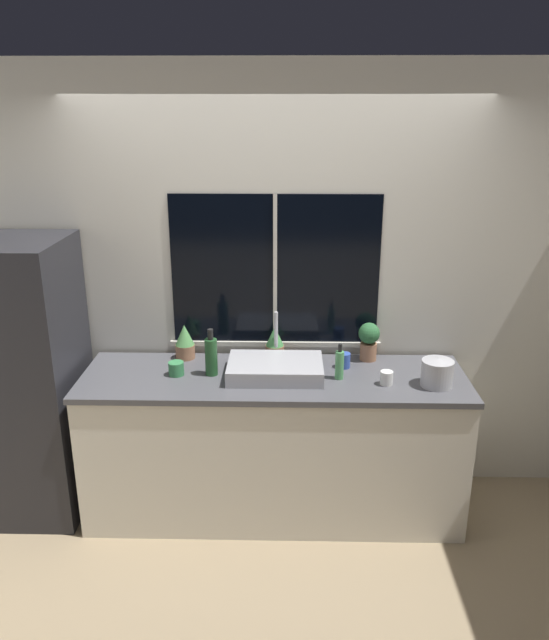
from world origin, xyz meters
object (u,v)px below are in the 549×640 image
object	(u,v)px
mug_white	(386,378)
kettle	(437,372)
sink	(275,368)
potted_plant_center	(274,343)
mug_blue	(344,360)
bottle_tall	(211,356)
mug_green	(176,369)
potted_plant_left	(185,342)
refrigerator	(24,380)
soap_bottle	(339,364)
potted_plant_right	(369,339)

from	to	relation	value
mug_white	kettle	xyz separation A→B (m)	(0.28, -0.01, 0.04)
sink	potted_plant_center	distance (m)	0.26
kettle	mug_blue	bearing A→B (deg)	153.69
bottle_tall	sink	bearing A→B (deg)	-0.69
potted_plant_center	mug_green	bearing A→B (deg)	-155.46
potted_plant_left	mug_white	bearing A→B (deg)	-16.87
refrigerator	soap_bottle	bearing A→B (deg)	-1.59
mug_white	potted_plant_left	bearing A→B (deg)	163.13
soap_bottle	mug_green	distance (m)	0.97
refrigerator	potted_plant_left	distance (m)	0.99
soap_bottle	bottle_tall	xyz separation A→B (m)	(-0.75, 0.04, 0.03)
refrigerator	mug_white	distance (m)	2.17
mug_white	kettle	size ratio (longest dim) A/B	0.45
potted_plant_left	potted_plant_center	bearing A→B (deg)	0.00
mug_white	potted_plant_center	bearing A→B (deg)	150.55
sink	mug_blue	size ratio (longest dim) A/B	6.05
potted_plant_right	bottle_tall	bearing A→B (deg)	-165.33
potted_plant_left	mug_blue	size ratio (longest dim) A/B	2.40
bottle_tall	mug_green	bearing A→B (deg)	-176.73
sink	mug_green	size ratio (longest dim) A/B	6.11
sink	refrigerator	bearing A→B (deg)	179.37
refrigerator	mug_blue	bearing A→B (deg)	3.28
refrigerator	soap_bottle	distance (m)	1.90
refrigerator	sink	distance (m)	1.53
refrigerator	mug_green	bearing A→B (deg)	-1.47
mug_green	mug_blue	distance (m)	1.02
potted_plant_left	soap_bottle	xyz separation A→B (m)	(0.95, -0.29, -0.02)
potted_plant_right	kettle	world-z (taller)	potted_plant_right
refrigerator	mug_blue	world-z (taller)	refrigerator
refrigerator	potted_plant_right	bearing A→B (deg)	6.48
potted_plant_right	kettle	bearing A→B (deg)	-47.58
bottle_tall	kettle	size ratio (longest dim) A/B	1.58
mug_white	soap_bottle	bearing A→B (deg)	163.68
bottle_tall	mug_green	distance (m)	0.22
potted_plant_left	bottle_tall	world-z (taller)	bottle_tall
mug_green	potted_plant_left	bearing A→B (deg)	87.26
sink	potted_plant_left	world-z (taller)	sink
potted_plant_right	bottle_tall	distance (m)	0.99
sink	potted_plant_right	bearing A→B (deg)	23.80
mug_white	bottle_tall	bearing A→B (deg)	173.39
refrigerator	kettle	bearing A→B (deg)	-3.24
sink	potted_plant_center	xyz separation A→B (m)	(-0.01, 0.26, 0.06)
bottle_tall	mug_blue	distance (m)	0.81
bottle_tall	mug_white	world-z (taller)	bottle_tall
mug_blue	mug_white	bearing A→B (deg)	-47.40
sink	bottle_tall	bearing A→B (deg)	179.31
sink	mug_white	world-z (taller)	sink
sink	bottle_tall	size ratio (longest dim) A/B	1.95
potted_plant_center	soap_bottle	world-z (taller)	soap_bottle
potted_plant_center	mug_green	size ratio (longest dim) A/B	2.34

